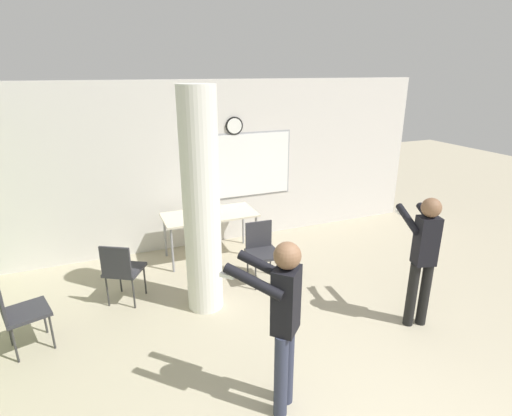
{
  "coord_description": "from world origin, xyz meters",
  "views": [
    {
      "loc": [
        -1.87,
        -1.43,
        2.95
      ],
      "look_at": [
        -0.06,
        2.98,
        1.29
      ],
      "focal_mm": 28.0,
      "sensor_mm": 36.0,
      "label": 1
    }
  ],
  "objects": [
    {
      "name": "person_playing_side",
      "position": [
        1.51,
        1.7,
        0.95
      ],
      "size": [
        0.47,
        0.67,
        1.61
      ],
      "color": "black",
      "rests_on": "ground_plane"
    },
    {
      "name": "folding_table",
      "position": [
        -0.28,
        4.42,
        0.7
      ],
      "size": [
        1.49,
        0.71,
        0.75
      ],
      "color": "beige",
      "rests_on": "ground_plane"
    },
    {
      "name": "chair_near_pillar",
      "position": [
        -1.72,
        3.51,
        0.51
      ],
      "size": [
        0.6,
        0.6,
        0.87
      ],
      "color": "#2D2D33",
      "rests_on": "ground_plane"
    },
    {
      "name": "chair_by_left_wall",
      "position": [
        -2.84,
        2.94,
        0.51
      ],
      "size": [
        0.55,
        0.55,
        0.87
      ],
      "color": "#2D2D33",
      "rests_on": "ground_plane"
    },
    {
      "name": "person_playing_front",
      "position": [
        -0.56,
        1.15,
        0.98
      ],
      "size": [
        0.64,
        0.64,
        1.66
      ],
      "color": "#2D3347",
      "rests_on": "ground_plane"
    },
    {
      "name": "chair_table_front",
      "position": [
        0.2,
        3.39,
        0.51
      ],
      "size": [
        0.46,
        0.46,
        0.87
      ],
      "color": "#2D2D33",
      "rests_on": "ground_plane"
    },
    {
      "name": "bottle_on_table",
      "position": [
        -0.38,
        4.32,
        0.85
      ],
      "size": [
        0.07,
        0.07,
        0.25
      ],
      "color": "#4C3319",
      "rests_on": "folding_table"
    },
    {
      "name": "support_pillar",
      "position": [
        -0.75,
        3.04,
        1.4
      ],
      "size": [
        0.45,
        0.45,
        2.8
      ],
      "color": "silver",
      "rests_on": "ground_plane"
    },
    {
      "name": "wall_back",
      "position": [
        0.01,
        5.06,
        1.4
      ],
      "size": [
        8.0,
        0.15,
        2.8
      ],
      "color": "silver",
      "rests_on": "ground_plane"
    }
  ]
}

